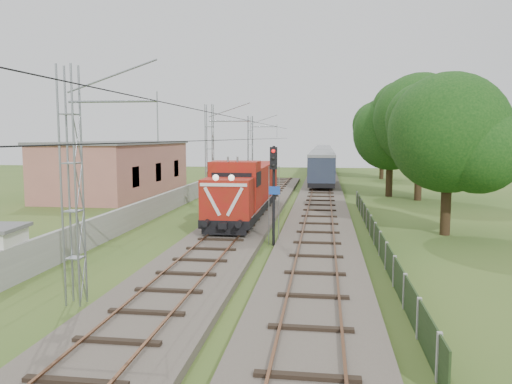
# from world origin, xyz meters

# --- Properties ---
(ground) EXTENTS (140.00, 140.00, 0.00)m
(ground) POSITION_xyz_m (0.00, 0.00, 0.00)
(ground) COLOR #385821
(ground) RESTS_ON ground
(track_main) EXTENTS (4.20, 70.00, 0.45)m
(track_main) POSITION_xyz_m (0.00, 7.00, 0.18)
(track_main) COLOR #6B6054
(track_main) RESTS_ON ground
(track_side) EXTENTS (4.20, 80.00, 0.45)m
(track_side) POSITION_xyz_m (5.00, 20.00, 0.18)
(track_side) COLOR #6B6054
(track_side) RESTS_ON ground
(catenary) EXTENTS (3.31, 70.00, 8.00)m
(catenary) POSITION_xyz_m (-2.95, 12.00, 4.05)
(catenary) COLOR gray
(catenary) RESTS_ON ground
(boundary_wall) EXTENTS (0.25, 40.00, 1.50)m
(boundary_wall) POSITION_xyz_m (-6.50, 12.00, 0.75)
(boundary_wall) COLOR #9E9E99
(boundary_wall) RESTS_ON ground
(station_building) EXTENTS (8.40, 20.40, 5.22)m
(station_building) POSITION_xyz_m (-15.00, 24.00, 2.63)
(station_building) COLOR #B46E61
(station_building) RESTS_ON ground
(fence) EXTENTS (0.12, 32.00, 1.20)m
(fence) POSITION_xyz_m (8.00, 3.00, 0.60)
(fence) COLOR black
(fence) RESTS_ON ground
(locomotive) EXTENTS (2.83, 16.14, 4.10)m
(locomotive) POSITION_xyz_m (0.00, 10.25, 2.14)
(locomotive) COLOR black
(locomotive) RESTS_ON ground
(coach_rake) EXTENTS (2.84, 63.23, 3.28)m
(coach_rake) POSITION_xyz_m (5.00, 57.56, 2.38)
(coach_rake) COLOR black
(coach_rake) RESTS_ON ground
(signal_post) EXTENTS (0.57, 0.45, 5.21)m
(signal_post) POSITION_xyz_m (2.72, 1.99, 3.58)
(signal_post) COLOR black
(signal_post) RESTS_ON ground
(tree_a) EXTENTS (7.20, 6.85, 9.33)m
(tree_a) POSITION_xyz_m (12.38, 6.25, 5.82)
(tree_a) COLOR #3E2919
(tree_a) RESTS_ON ground
(tree_b) EXTENTS (8.71, 8.30, 11.29)m
(tree_b) POSITION_xyz_m (13.74, 22.49, 7.05)
(tree_b) COLOR #3E2919
(tree_b) RESTS_ON ground
(tree_c) EXTENTS (7.36, 7.01, 9.53)m
(tree_c) POSITION_xyz_m (11.52, 25.14, 5.95)
(tree_c) COLOR #3E2919
(tree_c) RESTS_ON ground
(tree_d) EXTENTS (6.95, 6.62, 9.02)m
(tree_d) POSITION_xyz_m (13.05, 45.69, 5.62)
(tree_d) COLOR #3E2919
(tree_d) RESTS_ON ground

